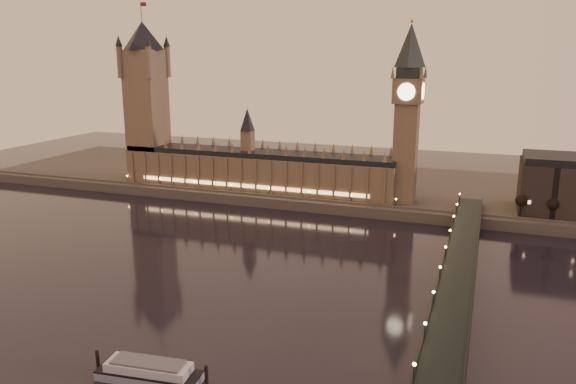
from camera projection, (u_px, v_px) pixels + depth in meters
name	position (u px, v px, depth m)	size (l,w,h in m)	color
ground	(233.00, 272.00, 241.65)	(700.00, 700.00, 0.00)	black
far_embankment	(377.00, 187.00, 381.60)	(560.00, 130.00, 6.00)	#423D35
palace_of_westminster	(256.00, 165.00, 360.16)	(180.00, 26.62, 52.00)	brown
victoria_tower	(146.00, 93.00, 376.03)	(31.68, 31.68, 118.00)	brown
big_ben	(408.00, 103.00, 318.88)	(17.68, 17.68, 104.00)	brown
westminster_bridge	(454.00, 290.00, 210.02)	(13.20, 260.00, 15.30)	black
bare_tree_0	(520.00, 200.00, 298.65)	(6.23, 6.23, 12.68)	black
bare_tree_1	(554.00, 203.00, 293.16)	(6.23, 6.23, 12.68)	black
moored_barge	(149.00, 372.00, 160.96)	(35.22, 11.69, 6.49)	#8293A6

